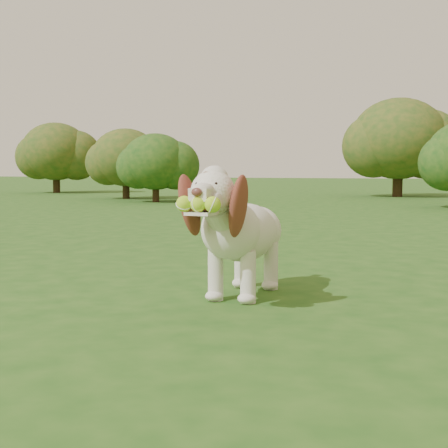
% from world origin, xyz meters
% --- Properties ---
extents(ground, '(80.00, 80.00, 0.00)m').
position_xyz_m(ground, '(0.00, 0.00, 0.00)').
color(ground, '#1F4E16').
rests_on(ground, ground).
extents(dog, '(0.39, 1.11, 0.72)m').
position_xyz_m(dog, '(0.41, -0.65, 0.39)').
color(dog, silver).
rests_on(dog, ground).
extents(shrub_a, '(1.38, 1.38, 1.43)m').
position_xyz_m(shrub_a, '(-4.14, 7.94, 0.84)').
color(shrub_a, '#382314').
rests_on(shrub_a, ground).
extents(shrub_i, '(2.34, 2.34, 2.42)m').
position_xyz_m(shrub_i, '(0.47, 12.09, 1.42)').
color(shrub_i, '#382314').
rests_on(shrub_i, ground).
extents(shrub_e, '(1.56, 1.56, 1.62)m').
position_xyz_m(shrub_e, '(-5.41, 9.03, 0.95)').
color(shrub_e, '#382314').
rests_on(shrub_e, ground).
extents(shrub_g, '(1.93, 1.93, 2.00)m').
position_xyz_m(shrub_g, '(-8.94, 11.48, 1.18)').
color(shrub_g, '#382314').
rests_on(shrub_g, ground).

